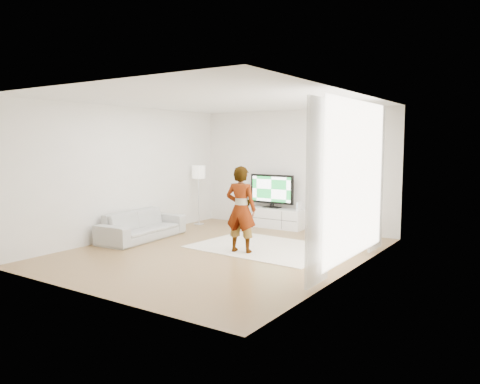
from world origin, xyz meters
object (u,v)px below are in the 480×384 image
Objects in this scene: rug at (265,247)px; player at (241,209)px; floor_lamp at (199,174)px; television at (272,190)px; sofa at (142,225)px; media_console at (271,217)px.

rug is 1.02m from player.
floor_lamp is at bearing 153.80° from rug.
player is at bearing -71.98° from television.
rug is 1.32× the size of sofa.
sofa is 1.38× the size of floor_lamp.
floor_lamp is at bearing -158.52° from media_console.
television is 3.24m from sofa.
sofa reaches higher than media_console.
media_console is 0.67m from television.
sofa is at bearing -119.20° from television.
floor_lamp is at bearing -157.72° from television.
media_console is 2.27m from rug.
floor_lamp is at bearing -1.01° from sofa.
rug is (1.03, -2.04, -0.90)m from television.
rug is at bearing -26.20° from floor_lamp.
sofa is at bearing -86.11° from floor_lamp.
rug is 1.83× the size of floor_lamp.
player is 1.08× the size of floor_lamp.
player is at bearing -37.29° from floor_lamp.
rug is at bearing -78.84° from sofa.
rug is (1.03, -2.01, -0.23)m from media_console.
media_console is 1.05× the size of player.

